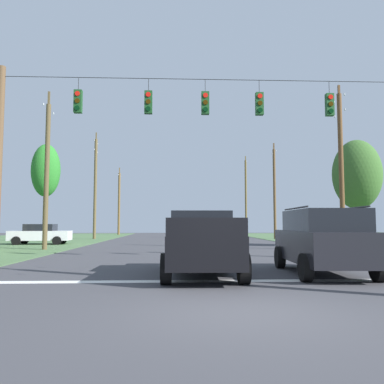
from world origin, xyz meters
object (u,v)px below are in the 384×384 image
(pickup_truck, at_px, (201,243))
(suv_black, at_px, (322,240))
(utility_pole_far_right, at_px, (275,192))
(utility_pole_distant_left, at_px, (119,203))
(distant_car_crossing_white, at_px, (40,234))
(tree_roadside_left, at_px, (46,171))
(utility_pole_near_left, at_px, (246,196))
(utility_pole_mid_right, at_px, (341,166))
(overhead_signal_span, at_px, (206,151))
(tree_roadside_far_right, at_px, (357,175))
(utility_pole_far_left, at_px, (47,173))
(utility_pole_distant_right, at_px, (95,186))

(pickup_truck, bearing_deg, suv_black, -0.70)
(utility_pole_far_right, height_order, utility_pole_distant_left, utility_pole_far_right)
(suv_black, xyz_separation_m, distant_car_crossing_white, (-14.57, 17.80, -0.27))
(pickup_truck, height_order, tree_roadside_left, tree_roadside_left)
(distant_car_crossing_white, distance_m, utility_pole_near_left, 32.70)
(pickup_truck, bearing_deg, tree_roadside_left, 118.18)
(utility_pole_distant_left, bearing_deg, utility_pole_mid_right, -61.42)
(overhead_signal_span, height_order, tree_roadside_left, tree_roadside_left)
(distant_car_crossing_white, relative_size, utility_pole_near_left, 0.39)
(utility_pole_far_right, relative_size, utility_pole_near_left, 0.87)
(utility_pole_far_right, distance_m, tree_roadside_far_right, 13.42)
(suv_black, distance_m, distant_car_crossing_white, 23.00)
(utility_pole_mid_right, distance_m, utility_pole_far_right, 16.40)
(pickup_truck, height_order, tree_roadside_far_right, tree_roadside_far_right)
(utility_pole_far_left, bearing_deg, utility_pole_mid_right, -3.82)
(overhead_signal_span, height_order, utility_pole_distant_left, utility_pole_distant_left)
(pickup_truck, xyz_separation_m, utility_pole_mid_right, (8.97, 10.53, 3.96))
(suv_black, height_order, utility_pole_mid_right, utility_pole_mid_right)
(distant_car_crossing_white, height_order, utility_pole_distant_left, utility_pole_distant_left)
(suv_black, distance_m, utility_pole_near_left, 43.82)
(utility_pole_mid_right, height_order, utility_pole_distant_left, utility_pole_mid_right)
(overhead_signal_span, relative_size, distant_car_crossing_white, 3.90)
(overhead_signal_span, xyz_separation_m, utility_pole_far_left, (-8.98, 7.80, 0.03))
(pickup_truck, height_order, distant_car_crossing_white, pickup_truck)
(distant_car_crossing_white, bearing_deg, suv_black, -50.69)
(utility_pole_far_right, xyz_separation_m, utility_pole_near_left, (0.03, 16.29, 0.74))
(utility_pole_near_left, bearing_deg, utility_pole_far_right, -90.11)
(pickup_truck, distance_m, utility_pole_far_left, 14.92)
(overhead_signal_span, bearing_deg, tree_roadside_left, 123.85)
(overhead_signal_span, relative_size, utility_pole_distant_right, 1.58)
(pickup_truck, distance_m, suv_black, 3.76)
(utility_pole_far_right, bearing_deg, utility_pole_near_left, 89.89)
(distant_car_crossing_white, relative_size, utility_pole_distant_right, 0.41)
(tree_roadside_left, bearing_deg, utility_pole_near_left, 43.83)
(utility_pole_near_left, height_order, tree_roadside_far_right, utility_pole_near_left)
(pickup_truck, relative_size, utility_pole_far_left, 0.57)
(pickup_truck, relative_size, utility_pole_near_left, 0.49)
(utility_pole_distant_right, bearing_deg, overhead_signal_span, -68.69)
(utility_pole_far_left, height_order, tree_roadside_far_right, utility_pole_far_left)
(pickup_truck, relative_size, utility_pole_far_right, 0.56)
(distant_car_crossing_white, relative_size, utility_pole_far_left, 0.46)
(utility_pole_distant_right, height_order, tree_roadside_left, utility_pole_distant_right)
(utility_pole_mid_right, distance_m, tree_roadside_far_right, 3.99)
(distant_car_crossing_white, xyz_separation_m, utility_pole_near_left, (19.99, 25.46, 4.66))
(overhead_signal_span, relative_size, tree_roadside_left, 2.00)
(overhead_signal_span, height_order, pickup_truck, overhead_signal_span)
(tree_roadside_left, bearing_deg, utility_pole_far_right, 11.16)
(suv_black, xyz_separation_m, utility_pole_near_left, (5.41, 43.26, 4.39))
(utility_pole_far_right, relative_size, tree_roadside_left, 1.13)
(suv_black, relative_size, utility_pole_mid_right, 0.50)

